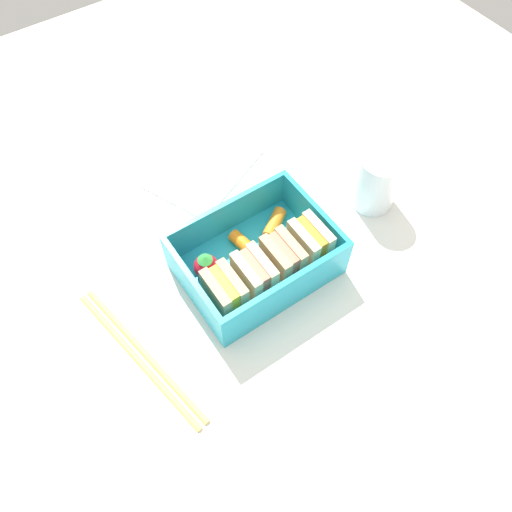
{
  "coord_description": "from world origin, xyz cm",
  "views": [
    {
      "loc": [
        16.68,
        24.53,
        50.14
      ],
      "look_at": [
        0.0,
        0.0,
        2.7
      ],
      "focal_mm": 35.0,
      "sensor_mm": 36.0,
      "label": 1
    }
  ],
  "objects": [
    {
      "name": "ground_plane",
      "position": [
        0.0,
        0.0,
        -1.0
      ],
      "size": [
        120.0,
        120.0,
        2.0
      ],
      "primitive_type": "cube",
      "color": "white"
    },
    {
      "name": "bento_tray",
      "position": [
        0.0,
        0.0,
        0.6
      ],
      "size": [
        16.77,
        12.57,
        1.2
      ],
      "primitive_type": "cube",
      "color": "#21A1BD",
      "rests_on": "ground_plane"
    },
    {
      "name": "bento_rim",
      "position": [
        0.0,
        0.0,
        3.61
      ],
      "size": [
        16.77,
        12.57,
        4.82
      ],
      "color": "#21A1BD",
      "rests_on": "bento_tray"
    },
    {
      "name": "sandwich_left",
      "position": [
        -5.61,
        2.42,
        3.69
      ],
      "size": [
        3.09,
        4.85,
        4.98
      ],
      "color": "beige",
      "rests_on": "bento_tray"
    },
    {
      "name": "sandwich_center_left",
      "position": [
        -1.87,
        2.42,
        3.69
      ],
      "size": [
        3.09,
        4.85,
        4.98
      ],
      "color": "tan",
      "rests_on": "bento_tray"
    },
    {
      "name": "sandwich_center",
      "position": [
        1.87,
        2.42,
        3.69
      ],
      "size": [
        3.09,
        4.85,
        4.98
      ],
      "color": "beige",
      "rests_on": "bento_tray"
    },
    {
      "name": "sandwich_center_right",
      "position": [
        5.61,
        2.42,
        3.69
      ],
      "size": [
        3.09,
        4.85,
        4.98
      ],
      "color": "tan",
      "rests_on": "bento_tray"
    },
    {
      "name": "carrot_stick_far_left",
      "position": [
        -4.63,
        -2.92,
        1.97
      ],
      "size": [
        4.22,
        3.5,
        1.55
      ],
      "primitive_type": "cylinder",
      "rotation": [
        1.57,
        0.0,
        5.29
      ],
      "color": "orange",
      "rests_on": "bento_tray"
    },
    {
      "name": "carrot_stick_left",
      "position": [
        0.19,
        -2.6,
        1.95
      ],
      "size": [
        2.09,
        3.8,
        1.51
      ],
      "primitive_type": "cylinder",
      "rotation": [
        1.57,
        0.0,
        0.17
      ],
      "color": "orange",
      "rests_on": "bento_tray"
    },
    {
      "name": "strawberry_far_left",
      "position": [
        5.33,
        -2.02,
        2.73
      ],
      "size": [
        2.82,
        2.82,
        3.42
      ],
      "color": "red",
      "rests_on": "bento_tray"
    },
    {
      "name": "chopstick_pair",
      "position": [
        16.11,
        2.1,
        0.35
      ],
      "size": [
        5.19,
        20.19,
        0.7
      ],
      "color": "tan",
      "rests_on": "ground_plane"
    },
    {
      "name": "drinking_glass",
      "position": [
        -17.74,
        0.08,
        3.78
      ],
      "size": [
        5.29,
        5.29,
        7.55
      ],
      "primitive_type": "cylinder",
      "color": "white",
      "rests_on": "ground_plane"
    },
    {
      "name": "folded_napkin",
      "position": [
        -2.72,
        -16.93,
        0.2
      ],
      "size": [
        17.1,
        15.62,
        0.4
      ],
      "primitive_type": "cube",
      "rotation": [
        0.0,
        0.0,
        0.41
      ],
      "color": "silver",
      "rests_on": "ground_plane"
    }
  ]
}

